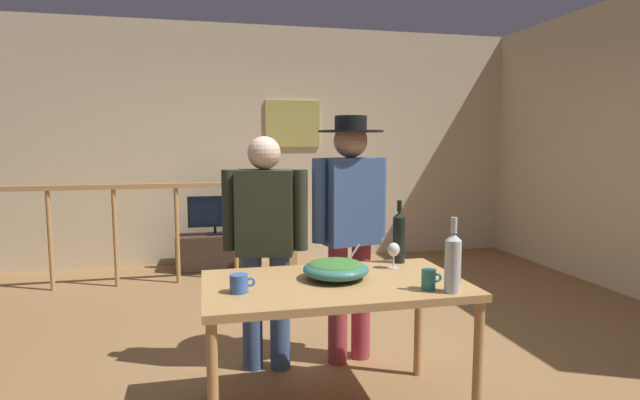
% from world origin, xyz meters
% --- Properties ---
extents(ground_plane, '(8.29, 8.29, 0.00)m').
position_xyz_m(ground_plane, '(0.00, 0.00, 0.00)').
color(ground_plane, olive).
extents(back_wall, '(6.38, 0.10, 2.88)m').
position_xyz_m(back_wall, '(0.00, 3.11, 1.44)').
color(back_wall, beige).
rests_on(back_wall, ground_plane).
extents(side_wall_right, '(0.10, 4.67, 2.88)m').
position_xyz_m(side_wall_right, '(3.19, 0.93, 1.44)').
color(side_wall_right, beige).
rests_on(side_wall_right, ground_plane).
extents(framed_picture, '(0.68, 0.03, 0.57)m').
position_xyz_m(framed_picture, '(0.27, 3.05, 1.70)').
color(framed_picture, tan).
extents(stair_railing, '(3.13, 0.10, 1.11)m').
position_xyz_m(stair_railing, '(-0.92, 2.21, 0.69)').
color(stair_railing, '#B2844C').
rests_on(stair_railing, ground_plane).
extents(tv_console, '(0.90, 0.40, 0.40)m').
position_xyz_m(tv_console, '(-0.71, 2.76, 0.20)').
color(tv_console, '#38281E').
rests_on(tv_console, ground_plane).
extents(flat_screen_tv, '(0.61, 0.12, 0.46)m').
position_xyz_m(flat_screen_tv, '(-0.71, 2.73, 0.67)').
color(flat_screen_tv, black).
rests_on(flat_screen_tv, tv_console).
extents(serving_table, '(1.37, 0.79, 0.75)m').
position_xyz_m(serving_table, '(-0.17, -0.70, 0.68)').
color(serving_table, '#B2844C').
rests_on(serving_table, ground_plane).
extents(salad_bowl, '(0.35, 0.35, 0.19)m').
position_xyz_m(salad_bowl, '(-0.15, -0.65, 0.81)').
color(salad_bowl, '#337060').
rests_on(salad_bowl, serving_table).
extents(wine_glass, '(0.07, 0.07, 0.15)m').
position_xyz_m(wine_glass, '(0.23, -0.51, 0.85)').
color(wine_glass, silver).
rests_on(wine_glass, serving_table).
extents(wine_bottle_dark, '(0.08, 0.08, 0.38)m').
position_xyz_m(wine_bottle_dark, '(0.32, -0.38, 0.91)').
color(wine_bottle_dark, black).
rests_on(wine_bottle_dark, serving_table).
extents(wine_bottle_clear, '(0.08, 0.08, 0.37)m').
position_xyz_m(wine_bottle_clear, '(0.34, -1.02, 0.90)').
color(wine_bottle_clear, silver).
rests_on(wine_bottle_clear, serving_table).
extents(mug_blue, '(0.12, 0.09, 0.09)m').
position_xyz_m(mug_blue, '(-0.68, -0.79, 0.79)').
color(mug_blue, '#3866B2').
rests_on(mug_blue, serving_table).
extents(mug_teal, '(0.11, 0.07, 0.10)m').
position_xyz_m(mug_teal, '(0.25, -0.95, 0.80)').
color(mug_teal, teal).
rests_on(mug_teal, serving_table).
extents(person_standing_left, '(0.53, 0.30, 1.52)m').
position_xyz_m(person_standing_left, '(-0.46, -0.03, 0.88)').
color(person_standing_left, '#3D5684').
rests_on(person_standing_left, ground_plane).
extents(person_standing_right, '(0.54, 0.43, 1.65)m').
position_xyz_m(person_standing_right, '(0.11, -0.03, 0.98)').
color(person_standing_right, '#9E3842').
rests_on(person_standing_right, ground_plane).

